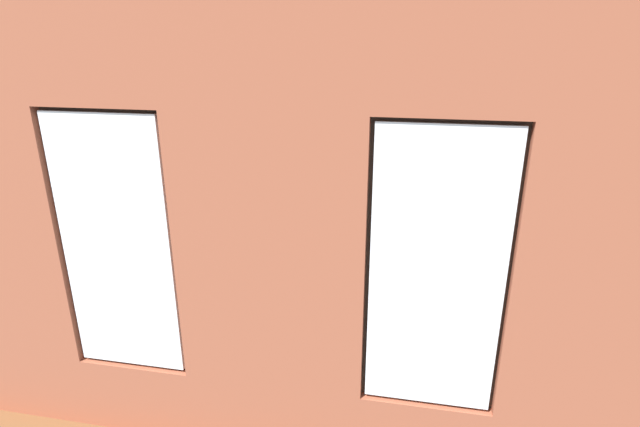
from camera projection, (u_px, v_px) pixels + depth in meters
name	position (u px, v px, depth m)	size (l,w,h in m)	color
ground_plane	(332.00, 292.00, 6.48)	(6.46, 6.07, 0.10)	brown
brick_wall_with_windows	(268.00, 243.00, 3.41)	(5.86, 0.30, 3.55)	#9E5138
white_wall_right	(101.00, 148.00, 6.19)	(0.10, 5.07, 3.55)	silver
couch_by_window	(201.00, 350.00, 4.66)	(2.06, 0.87, 0.80)	black
couch_left	(524.00, 303.00, 5.47)	(0.94, 1.92, 0.80)	black
coffee_table	(315.00, 256.00, 6.52)	(1.22, 0.88, 0.43)	tan
cup_ceramic	(320.00, 253.00, 6.35)	(0.08, 0.08, 0.09)	#B23D38
candle_jar	(305.00, 244.00, 6.61)	(0.08, 0.08, 0.11)	#B7333D
table_plant_small	(285.00, 246.00, 6.41)	(0.12, 0.12, 0.20)	#47423D
remote_black	(315.00, 251.00, 6.50)	(0.05, 0.17, 0.02)	black
remote_gray	(342.00, 248.00, 6.58)	(0.05, 0.17, 0.02)	#59595B
media_console	(134.00, 265.00, 6.54)	(1.14, 0.42, 0.51)	black
tv_flatscreen	(128.00, 223.00, 6.34)	(0.91, 0.20, 0.67)	black
papasan_chair	(323.00, 210.00, 7.97)	(1.15, 1.15, 0.71)	olive
potted_plant_corner_near_left	(506.00, 200.00, 7.67)	(1.04, 1.15, 1.30)	#9E5638
potted_plant_by_left_couch	(475.00, 242.00, 6.79)	(0.41, 0.41, 0.63)	#47423D
potted_plant_foreground_right	(220.00, 186.00, 8.48)	(0.75, 0.75, 0.99)	beige
potted_plant_corner_far_left	(593.00, 352.00, 3.80)	(0.77, 0.88, 1.26)	gray
potted_plant_mid_room_small	(423.00, 253.00, 6.61)	(0.28, 0.28, 0.58)	beige
potted_plant_between_couches	(359.00, 350.00, 4.38)	(0.57, 0.57, 0.81)	#9E5638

